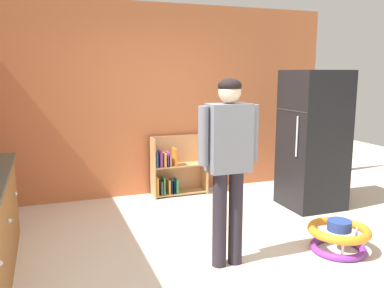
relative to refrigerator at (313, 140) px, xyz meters
name	(u,v)px	position (x,y,z in m)	size (l,w,h in m)	color
ground_plane	(227,258)	(-1.68, -1.03, -0.89)	(12.00, 12.00, 0.00)	beige
back_wall	(160,101)	(-1.68, 1.30, 0.46)	(5.20, 0.06, 2.70)	#C0683E
refrigerator	(313,140)	(0.00, 0.00, 0.00)	(0.73, 0.68, 1.78)	black
bookshelf	(175,170)	(-1.53, 1.11, -0.52)	(0.80, 0.28, 0.85)	tan
standing_person	(229,156)	(-1.74, -1.14, 0.13)	(0.57, 0.22, 1.70)	#2A242D
baby_walker	(339,236)	(-0.59, -1.27, -0.73)	(0.60, 0.60, 0.32)	purple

